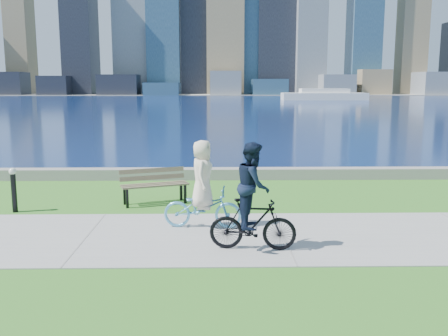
% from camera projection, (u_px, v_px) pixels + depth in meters
% --- Properties ---
extents(ground, '(320.00, 320.00, 0.00)m').
position_uv_depth(ground, '(283.00, 236.00, 10.17)').
color(ground, '#2A671B').
rests_on(ground, ground).
extents(concrete_path, '(80.00, 3.50, 0.02)m').
position_uv_depth(concrete_path, '(283.00, 236.00, 10.17)').
color(concrete_path, gray).
rests_on(concrete_path, ground).
extents(seawall, '(90.00, 0.50, 0.35)m').
position_uv_depth(seawall, '(258.00, 174.00, 16.26)').
color(seawall, slate).
rests_on(seawall, ground).
extents(bay_water, '(320.00, 131.00, 0.01)m').
position_uv_depth(bay_water, '(223.00, 102.00, 81.13)').
color(bay_water, '#0B1D49').
rests_on(bay_water, ground).
extents(far_shore, '(320.00, 30.00, 0.12)m').
position_uv_depth(far_shore, '(220.00, 94.00, 138.29)').
color(far_shore, gray).
rests_on(far_shore, ground).
extents(city_skyline, '(179.14, 21.99, 76.00)m').
position_uv_depth(city_skyline, '(230.00, 4.00, 133.53)').
color(city_skyline, navy).
rests_on(city_skyline, ground).
extents(ferry_far, '(15.31, 4.38, 2.08)m').
position_uv_depth(ferry_far, '(324.00, 95.00, 90.98)').
color(ferry_far, silver).
rests_on(ferry_far, ground).
extents(park_bench, '(1.82, 1.13, 0.89)m').
position_uv_depth(park_bench, '(154.00, 183.00, 12.92)').
color(park_bench, black).
rests_on(park_bench, ground).
extents(bollard_lamp, '(0.18, 0.18, 1.09)m').
position_uv_depth(bollard_lamp, '(14.00, 187.00, 11.99)').
color(bollard_lamp, black).
rests_on(bollard_lamp, ground).
extents(cyclist_woman, '(0.75, 1.72, 1.89)m').
position_uv_depth(cyclist_woman, '(202.00, 196.00, 10.63)').
color(cyclist_woman, '#58AAD7').
rests_on(cyclist_woman, ground).
extents(cyclist_man, '(0.68, 1.66, 2.02)m').
position_uv_depth(cyclist_man, '(253.00, 205.00, 9.18)').
color(cyclist_man, black).
rests_on(cyclist_man, ground).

